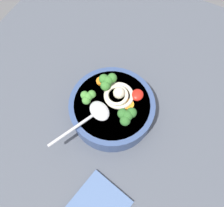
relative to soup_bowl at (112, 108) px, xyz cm
name	(u,v)px	position (x,y,z in cm)	size (l,w,h in cm)	color
table_slab	(122,111)	(-2.66, 1.99, -5.27)	(104.22, 104.22, 4.22)	#474C56
soup_bowl	(112,108)	(0.00, 0.00, 0.00)	(22.65, 22.65, 6.12)	#334775
noodle_pile	(118,95)	(-2.43, 0.54, 4.05)	(8.71, 8.54, 3.50)	beige
soup_spoon	(95,114)	(4.84, -2.28, 3.76)	(17.01, 10.41, 1.60)	#B7B7BC
chili_sauce_dollop	(137,95)	(-4.91, 4.87, 3.74)	(3.49, 3.14, 1.57)	red
broccoli_floret_near_spoon	(127,116)	(2.32, 5.22, 5.49)	(5.11, 4.40, 4.04)	#7A9E60
broccoli_floret_beside_chili	(108,81)	(-4.17, -3.47, 5.50)	(5.14, 4.42, 4.07)	#7A9E60
broccoli_floret_rear	(88,97)	(2.02, -5.86, 5.05)	(4.23, 3.64, 3.35)	#7A9E60
carrot_slice_left	(128,104)	(-1.61, 3.86, 3.16)	(2.99, 2.99, 0.40)	orange
carrot_slice_beside_noodles	(101,81)	(-4.38, -5.67, 3.32)	(2.52, 2.52, 0.72)	orange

